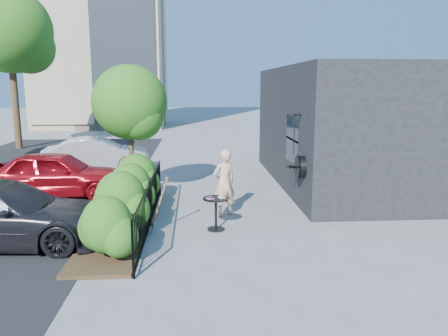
{
  "coord_description": "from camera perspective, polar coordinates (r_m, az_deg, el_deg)",
  "views": [
    {
      "loc": [
        -0.39,
        -10.34,
        3.38
      ],
      "look_at": [
        0.38,
        1.15,
        1.2
      ],
      "focal_mm": 35.0,
      "sensor_mm": 36.0,
      "label": 1
    }
  ],
  "objects": [
    {
      "name": "car_red",
      "position": [
        14.38,
        -21.07,
        -0.71
      ],
      "size": [
        4.19,
        1.72,
        1.42
      ],
      "primitive_type": "imported",
      "rotation": [
        0.0,
        0.0,
        1.58
      ],
      "color": "#A00D17",
      "rests_on": "ground"
    },
    {
      "name": "ground",
      "position": [
        10.89,
        -1.61,
        -7.37
      ],
      "size": [
        120.0,
        120.0,
        0.0
      ],
      "primitive_type": "plane",
      "color": "gray",
      "rests_on": "ground"
    },
    {
      "name": "street_tree_far",
      "position": [
        26.23,
        -26.12,
        15.21
      ],
      "size": [
        4.4,
        4.4,
        8.28
      ],
      "color": "#3F2B19",
      "rests_on": "ground"
    },
    {
      "name": "woman",
      "position": [
        11.39,
        0.02,
        -1.95
      ],
      "size": [
        0.77,
        0.68,
        1.76
      ],
      "primitive_type": "imported",
      "rotation": [
        0.0,
        0.0,
        3.63
      ],
      "color": "tan",
      "rests_on": "ground"
    },
    {
      "name": "shovel",
      "position": [
        10.26,
        -8.56,
        -5.15
      ],
      "size": [
        0.46,
        0.18,
        1.36
      ],
      "color": "brown",
      "rests_on": "ground"
    },
    {
      "name": "planting_bed",
      "position": [
        11.02,
        -13.21,
        -7.22
      ],
      "size": [
        1.3,
        6.0,
        0.08
      ],
      "primitive_type": "cube",
      "color": "#382616",
      "rests_on": "ground"
    },
    {
      "name": "patio_tree",
      "position": [
        13.24,
        -11.95,
        7.82
      ],
      "size": [
        2.2,
        2.2,
        3.94
      ],
      "color": "#3F2B19",
      "rests_on": "ground"
    },
    {
      "name": "cafe_table",
      "position": [
        10.34,
        -1.06,
        -5.22
      ],
      "size": [
        0.62,
        0.62,
        0.83
      ],
      "rotation": [
        0.0,
        0.0,
        0.42
      ],
      "color": "black",
      "rests_on": "ground"
    },
    {
      "name": "car_darkgrey",
      "position": [
        10.53,
        -27.17,
        -5.31
      ],
      "size": [
        4.79,
        2.09,
        1.37
      ],
      "primitive_type": "imported",
      "rotation": [
        0.0,
        0.0,
        1.54
      ],
      "color": "black",
      "rests_on": "ground"
    },
    {
      "name": "fence",
      "position": [
        10.78,
        -9.64,
        -4.6
      ],
      "size": [
        0.05,
        6.05,
        1.1
      ],
      "color": "black",
      "rests_on": "ground"
    },
    {
      "name": "shop_building",
      "position": [
        16.02,
        17.82,
        5.26
      ],
      "size": [
        6.22,
        9.0,
        4.0
      ],
      "color": "black",
      "rests_on": "ground"
    },
    {
      "name": "car_silver",
      "position": [
        18.2,
        -16.18,
        1.73
      ],
      "size": [
        4.22,
        1.91,
        1.34
      ],
      "primitive_type": "imported",
      "rotation": [
        0.0,
        0.0,
        1.69
      ],
      "color": "silver",
      "rests_on": "ground"
    },
    {
      "name": "shrubs",
      "position": [
        10.92,
        -12.75,
        -3.76
      ],
      "size": [
        1.1,
        5.6,
        1.24
      ],
      "color": "#1E6216",
      "rests_on": "ground"
    }
  ]
}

